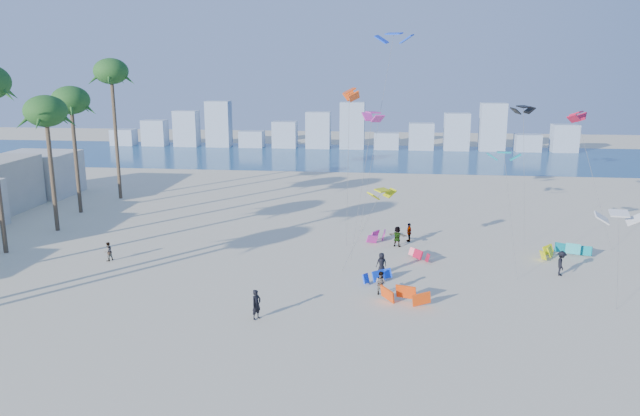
# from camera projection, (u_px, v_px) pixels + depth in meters

# --- Properties ---
(ground) EXTENTS (220.00, 220.00, 0.00)m
(ground) POSITION_uv_depth(u_px,v_px,m) (231.00, 357.00, 32.87)
(ground) COLOR beige
(ground) RESTS_ON ground
(ocean) EXTENTS (220.00, 220.00, 0.00)m
(ocean) POSITION_uv_depth(u_px,v_px,m) (340.00, 157.00, 102.46)
(ocean) COLOR navy
(ocean) RESTS_ON ground
(kitesurfer_near) EXTENTS (0.75, 0.82, 1.88)m
(kitesurfer_near) POSITION_uv_depth(u_px,v_px,m) (256.00, 304.00, 37.53)
(kitesurfer_near) COLOR black
(kitesurfer_near) RESTS_ON ground
(kitesurfer_mid) EXTENTS (1.01, 0.96, 1.64)m
(kitesurfer_mid) POSITION_uv_depth(u_px,v_px,m) (381.00, 283.00, 41.54)
(kitesurfer_mid) COLOR gray
(kitesurfer_mid) RESTS_ON ground
(kitesurfers_far) EXTENTS (42.82, 9.69, 1.90)m
(kitesurfers_far) POSITION_uv_depth(u_px,v_px,m) (431.00, 250.00, 48.68)
(kitesurfers_far) COLOR black
(kitesurfers_far) RESTS_ON ground
(grounded_kites) EXTENTS (18.92, 16.44, 1.07)m
(grounded_kites) POSITION_uv_depth(u_px,v_px,m) (453.00, 263.00, 46.72)
(grounded_kites) COLOR #0D3DEC
(grounded_kites) RESTS_ON ground
(flying_kites) EXTENTS (23.58, 23.39, 18.66)m
(flying_kites) POSITION_uv_depth(u_px,v_px,m) (445.00, 106.00, 51.87)
(flying_kites) COLOR #D6DA0B
(flying_kites) RESTS_ON ground
(distant_skyline) EXTENTS (85.00, 3.00, 8.40)m
(distant_skyline) POSITION_uv_depth(u_px,v_px,m) (338.00, 131.00, 111.54)
(distant_skyline) COLOR #9EADBF
(distant_skyline) RESTS_ON ground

